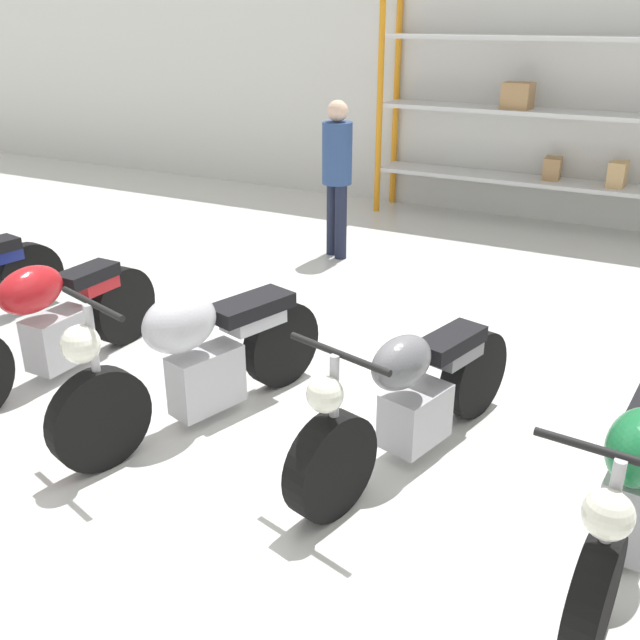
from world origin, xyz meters
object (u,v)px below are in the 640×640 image
(motorcycle_green, at_px, (635,479))
(shelving_rack, at_px, (577,117))
(motorcycle_red, at_px, (49,323))
(motorcycle_grey, at_px, (411,399))
(motorcycle_silver, at_px, (197,355))
(person_browsing, at_px, (337,167))

(motorcycle_green, bearing_deg, shelving_rack, -161.57)
(motorcycle_red, height_order, motorcycle_green, motorcycle_red)
(shelving_rack, xyz_separation_m, motorcycle_green, (1.43, -5.83, -0.96))
(motorcycle_grey, bearing_deg, motorcycle_silver, -65.37)
(shelving_rack, height_order, motorcycle_grey, shelving_rack)
(shelving_rack, xyz_separation_m, motorcycle_red, (-2.53, -5.87, -0.93))
(motorcycle_green, relative_size, person_browsing, 1.22)
(motorcycle_silver, height_order, motorcycle_green, motorcycle_silver)
(motorcycle_red, height_order, motorcycle_silver, motorcycle_silver)
(shelving_rack, xyz_separation_m, person_browsing, (-2.01, -2.31, -0.38))
(motorcycle_green, distance_m, person_browsing, 4.96)
(shelving_rack, bearing_deg, motorcycle_green, -76.19)
(shelving_rack, distance_m, motorcycle_silver, 6.05)
(motorcycle_green, bearing_deg, motorcycle_silver, -84.85)
(motorcycle_silver, xyz_separation_m, person_browsing, (-0.81, 3.55, 0.51))
(motorcycle_silver, bearing_deg, motorcycle_green, 106.53)
(motorcycle_red, xyz_separation_m, person_browsing, (0.52, 3.56, 0.55))
(motorcycle_grey, height_order, person_browsing, person_browsing)
(motorcycle_silver, xyz_separation_m, motorcycle_grey, (1.37, 0.25, -0.07))
(motorcycle_green, bearing_deg, person_browsing, -131.08)
(shelving_rack, height_order, person_browsing, shelving_rack)
(motorcycle_red, relative_size, motorcycle_green, 1.00)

